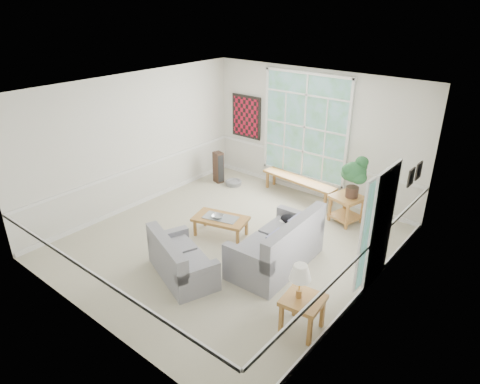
# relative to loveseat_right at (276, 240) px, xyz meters

# --- Properties ---
(floor) EXTENTS (5.50, 6.00, 0.01)m
(floor) POSITION_rel_loveseat_right_xyz_m (-1.14, 0.06, -0.51)
(floor) COLOR #AEA88E
(floor) RESTS_ON ground
(ceiling) EXTENTS (5.50, 6.00, 0.02)m
(ceiling) POSITION_rel_loveseat_right_xyz_m (-1.14, 0.06, 2.50)
(ceiling) COLOR white
(ceiling) RESTS_ON ground
(wall_back) EXTENTS (5.50, 0.02, 3.00)m
(wall_back) POSITION_rel_loveseat_right_xyz_m (-1.14, 3.06, 1.00)
(wall_back) COLOR silver
(wall_back) RESTS_ON ground
(wall_front) EXTENTS (5.50, 0.02, 3.00)m
(wall_front) POSITION_rel_loveseat_right_xyz_m (-1.14, -2.94, 1.00)
(wall_front) COLOR silver
(wall_front) RESTS_ON ground
(wall_left) EXTENTS (0.02, 6.00, 3.00)m
(wall_left) POSITION_rel_loveseat_right_xyz_m (-3.89, 0.06, 1.00)
(wall_left) COLOR silver
(wall_left) RESTS_ON ground
(wall_right) EXTENTS (0.02, 6.00, 3.00)m
(wall_right) POSITION_rel_loveseat_right_xyz_m (1.61, 0.06, 1.00)
(wall_right) COLOR silver
(wall_right) RESTS_ON ground
(window_back) EXTENTS (2.30, 0.08, 2.40)m
(window_back) POSITION_rel_loveseat_right_xyz_m (-1.34, 3.02, 1.15)
(window_back) COLOR white
(window_back) RESTS_ON wall_back
(entry_door) EXTENTS (0.08, 0.90, 2.10)m
(entry_door) POSITION_rel_loveseat_right_xyz_m (1.57, 0.66, 0.55)
(entry_door) COLOR white
(entry_door) RESTS_ON floor
(door_sidelight) EXTENTS (0.08, 0.26, 1.90)m
(door_sidelight) POSITION_rel_loveseat_right_xyz_m (1.57, 0.03, 0.65)
(door_sidelight) COLOR white
(door_sidelight) RESTS_ON wall_right
(wall_art) EXTENTS (0.90, 0.06, 1.10)m
(wall_art) POSITION_rel_loveseat_right_xyz_m (-3.09, 3.01, 1.10)
(wall_art) COLOR #5A0B17
(wall_art) RESTS_ON wall_back
(wall_frame_near) EXTENTS (0.04, 0.26, 0.32)m
(wall_frame_near) POSITION_rel_loveseat_right_xyz_m (1.57, 1.81, 1.05)
(wall_frame_near) COLOR black
(wall_frame_near) RESTS_ON wall_right
(wall_frame_far) EXTENTS (0.04, 0.26, 0.32)m
(wall_frame_far) POSITION_rel_loveseat_right_xyz_m (1.57, 2.21, 1.05)
(wall_frame_far) COLOR black
(wall_frame_far) RESTS_ON wall_right
(loveseat_right) EXTENTS (1.04, 1.90, 1.01)m
(loveseat_right) POSITION_rel_loveseat_right_xyz_m (0.00, 0.00, 0.00)
(loveseat_right) COLOR gray
(loveseat_right) RESTS_ON floor
(loveseat_front) EXTENTS (1.62, 1.22, 0.78)m
(loveseat_front) POSITION_rel_loveseat_right_xyz_m (-1.05, -1.29, -0.11)
(loveseat_front) COLOR gray
(loveseat_front) RESTS_ON floor
(coffee_table) EXTENTS (1.20, 0.86, 0.40)m
(coffee_table) POSITION_rel_loveseat_right_xyz_m (-1.45, 0.15, -0.30)
(coffee_table) COLOR #9F6B32
(coffee_table) RESTS_ON floor
(pewter_bowl) EXTENTS (0.34, 0.34, 0.07)m
(pewter_bowl) POSITION_rel_loveseat_right_xyz_m (-1.49, 0.11, -0.07)
(pewter_bowl) COLOR #99999E
(pewter_bowl) RESTS_ON coffee_table
(window_bench) EXTENTS (1.99, 0.57, 0.46)m
(window_bench) POSITION_rel_loveseat_right_xyz_m (-1.23, 2.71, -0.27)
(window_bench) COLOR #9F6B32
(window_bench) RESTS_ON floor
(end_table) EXTENTS (0.73, 0.73, 0.60)m
(end_table) POSITION_rel_loveseat_right_xyz_m (0.24, 2.28, -0.20)
(end_table) COLOR #9F6B32
(end_table) RESTS_ON floor
(houseplant) EXTENTS (0.62, 0.62, 0.91)m
(houseplant) POSITION_rel_loveseat_right_xyz_m (0.31, 2.31, 0.56)
(houseplant) COLOR #24582D
(houseplant) RESTS_ON end_table
(side_table) EXTENTS (0.61, 0.61, 0.57)m
(side_table) POSITION_rel_loveseat_right_xyz_m (1.26, -1.13, -0.22)
(side_table) COLOR #9F6B32
(side_table) RESTS_ON floor
(table_lamp) EXTENTS (0.43, 0.43, 0.54)m
(table_lamp) POSITION_rel_loveseat_right_xyz_m (1.19, -1.15, 0.33)
(table_lamp) COLOR silver
(table_lamp) RESTS_ON side_table
(pet_bed) EXTENTS (0.51, 0.51, 0.12)m
(pet_bed) POSITION_rel_loveseat_right_xyz_m (-2.88, 2.25, -0.44)
(pet_bed) COLOR slate
(pet_bed) RESTS_ON floor
(floor_speaker) EXTENTS (0.30, 0.26, 0.81)m
(floor_speaker) POSITION_rel_loveseat_right_xyz_m (-3.32, 2.16, -0.10)
(floor_speaker) COLOR #372319
(floor_speaker) RESTS_ON floor
(cat) EXTENTS (0.45, 0.37, 0.18)m
(cat) POSITION_rel_loveseat_right_xyz_m (-0.14, 0.65, 0.10)
(cat) COLOR black
(cat) RESTS_ON loveseat_right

